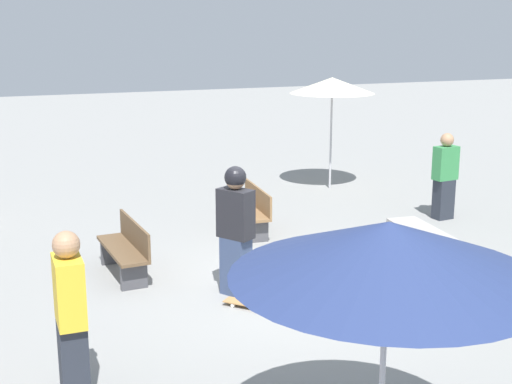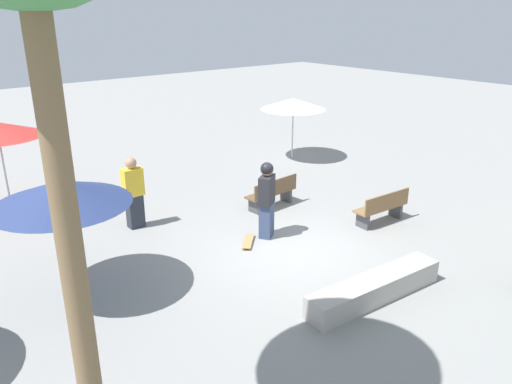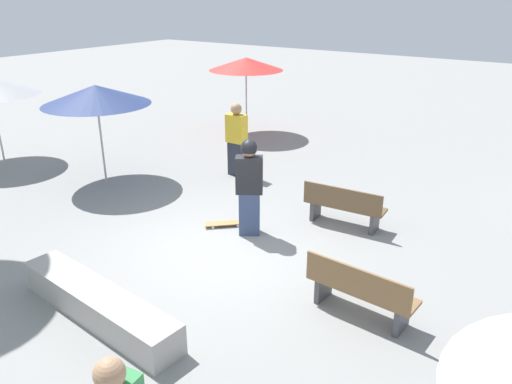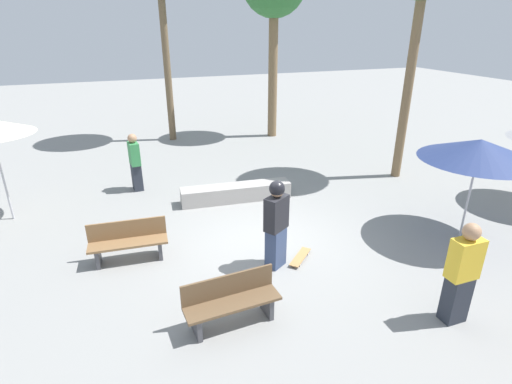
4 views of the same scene
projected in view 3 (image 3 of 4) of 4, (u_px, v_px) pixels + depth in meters
ground_plane at (223, 250)px, 9.02m from camera, size 60.00×60.00×0.00m
skater_main at (249, 184)px, 9.28m from camera, size 0.50×0.57×1.88m
skateboard at (225, 223)px, 9.93m from camera, size 0.70×0.72×0.07m
concrete_ledge at (98, 304)px, 7.08m from camera, size 0.83×3.12×0.46m
bench_near at (360, 290)px, 7.05m from camera, size 0.56×1.63×0.85m
bench_far at (344, 206)px, 9.80m from camera, size 0.54×1.63×0.85m
shade_umbrella_red at (246, 64)px, 15.58m from camera, size 2.34×2.34×2.43m
shade_umbrella_navy at (96, 95)px, 11.54m from camera, size 2.51×2.51×2.35m
bystander_watching at (237, 140)px, 12.40m from camera, size 0.28×0.50×1.83m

